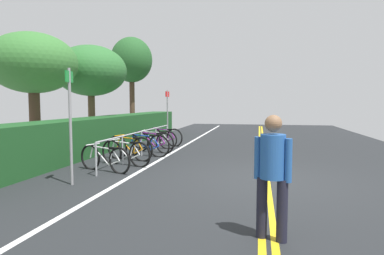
% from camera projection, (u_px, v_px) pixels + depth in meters
% --- Properties ---
extents(ground_plane, '(39.46, 11.04, 0.05)m').
position_uv_depth(ground_plane, '(264.00, 181.00, 7.57)').
color(ground_plane, '#232628').
extents(centre_line_yellow_inner, '(35.52, 0.10, 0.00)m').
position_uv_depth(centre_line_yellow_inner, '(268.00, 180.00, 7.55)').
color(centre_line_yellow_inner, gold).
rests_on(centre_line_yellow_inner, ground_plane).
extents(centre_line_yellow_outer, '(35.52, 0.10, 0.00)m').
position_uv_depth(centre_line_yellow_outer, '(261.00, 180.00, 7.58)').
color(centre_line_yellow_outer, gold).
rests_on(centre_line_yellow_outer, ground_plane).
extents(bike_lane_stripe_white, '(35.52, 0.12, 0.00)m').
position_uv_depth(bike_lane_stripe_white, '(135.00, 174.00, 8.19)').
color(bike_lane_stripe_white, white).
rests_on(bike_lane_stripe_white, ground_plane).
extents(bike_rack, '(6.32, 0.05, 0.84)m').
position_uv_depth(bike_rack, '(141.00, 137.00, 10.96)').
color(bike_rack, '#9EA0A5').
rests_on(bike_rack, ground_plane).
extents(bicycle_0, '(0.67, 1.66, 0.72)m').
position_uv_depth(bicycle_0, '(105.00, 159.00, 8.46)').
color(bicycle_0, black).
rests_on(bicycle_0, ground_plane).
extents(bicycle_1, '(0.64, 1.69, 0.76)m').
position_uv_depth(bicycle_1, '(125.00, 153.00, 9.30)').
color(bicycle_1, black).
rests_on(bicycle_1, ground_plane).
extents(bicycle_2, '(0.59, 1.69, 0.79)m').
position_uv_depth(bicycle_2, '(130.00, 148.00, 10.17)').
color(bicycle_2, black).
rests_on(bicycle_2, ground_plane).
extents(bicycle_3, '(0.46, 1.81, 0.79)m').
position_uv_depth(bicycle_3, '(145.00, 145.00, 10.91)').
color(bicycle_3, black).
rests_on(bicycle_3, ground_plane).
extents(bicycle_4, '(0.64, 1.78, 0.78)m').
position_uv_depth(bicycle_4, '(152.00, 142.00, 11.77)').
color(bicycle_4, black).
rests_on(bicycle_4, ground_plane).
extents(bicycle_5, '(0.46, 1.81, 0.74)m').
position_uv_depth(bicycle_5, '(154.00, 140.00, 12.73)').
color(bicycle_5, black).
rests_on(bicycle_5, ground_plane).
extents(bicycle_6, '(0.59, 1.69, 0.78)m').
position_uv_depth(bicycle_6, '(164.00, 137.00, 13.61)').
color(bicycle_6, black).
rests_on(bicycle_6, ground_plane).
extents(pedestrian, '(0.32, 0.46, 1.62)m').
position_uv_depth(pedestrian, '(273.00, 169.00, 4.19)').
color(pedestrian, '#1E1E2D').
rests_on(pedestrian, ground_plane).
extents(sign_post_near, '(0.36, 0.09, 2.50)m').
position_uv_depth(sign_post_near, '(70.00, 116.00, 7.00)').
color(sign_post_near, gray).
rests_on(sign_post_near, ground_plane).
extents(sign_post_far, '(0.36, 0.08, 2.35)m').
position_uv_depth(sign_post_far, '(167.00, 111.00, 14.97)').
color(sign_post_far, gray).
rests_on(sign_post_far, ground_plane).
extents(hedge_backdrop, '(15.27, 1.20, 1.24)m').
position_uv_depth(hedge_backdrop, '(106.00, 132.00, 12.83)').
color(hedge_backdrop, '#1C4C21').
rests_on(hedge_backdrop, ground_plane).
extents(tree_mid, '(2.90, 2.90, 4.12)m').
position_uv_depth(tree_mid, '(33.00, 64.00, 11.02)').
color(tree_mid, '#473323').
rests_on(tree_mid, ground_plane).
extents(tree_far_right, '(2.95, 2.95, 4.14)m').
position_uv_depth(tree_far_right, '(91.00, 71.00, 13.62)').
color(tree_far_right, brown).
rests_on(tree_far_right, ground_plane).
extents(tree_extra, '(2.28, 2.28, 5.38)m').
position_uv_depth(tree_extra, '(132.00, 61.00, 18.15)').
color(tree_extra, '#473323').
rests_on(tree_extra, ground_plane).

